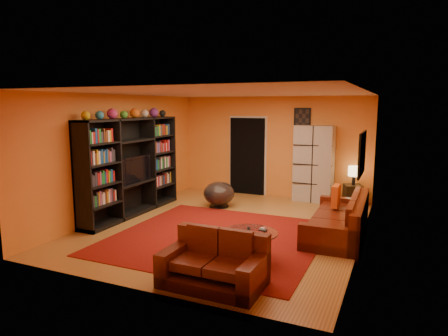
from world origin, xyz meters
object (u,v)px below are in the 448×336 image
at_px(sofa, 342,220).
at_px(storage_cabinet, 314,164).
at_px(entertainment_unit, 131,167).
at_px(bowl_chair, 219,194).
at_px(coffee_table, 249,235).
at_px(table_lamp, 354,172).
at_px(loveseat, 216,263).
at_px(side_table, 353,195).
at_px(tv, 133,169).

bearing_deg(sofa, storage_cabinet, 111.91).
height_order(entertainment_unit, bowl_chair, entertainment_unit).
bearing_deg(coffee_table, table_lamp, 75.64).
xyz_separation_m(sofa, loveseat, (-1.27, -2.79, 0.00)).
bearing_deg(side_table, storage_cabinet, 177.03).
relative_size(coffee_table, side_table, 1.74).
height_order(entertainment_unit, tv, entertainment_unit).
bearing_deg(coffee_table, tv, 156.04).
relative_size(entertainment_unit, side_table, 6.00).
bearing_deg(coffee_table, entertainment_unit, 155.94).
xyz_separation_m(tv, storage_cabinet, (3.33, 2.83, -0.06)).
height_order(sofa, coffee_table, sofa).
relative_size(bowl_chair, table_lamp, 1.64).
distance_m(storage_cabinet, bowl_chair, 2.48).
height_order(coffee_table, side_table, side_table).
distance_m(bowl_chair, table_lamp, 3.24).
bearing_deg(bowl_chair, sofa, -18.19).
relative_size(sofa, storage_cabinet, 1.26).
distance_m(coffee_table, storage_cabinet, 4.30).
distance_m(bowl_chair, side_table, 3.20).
relative_size(storage_cabinet, side_table, 3.77).
bearing_deg(loveseat, table_lamp, -12.51).
distance_m(loveseat, side_table, 5.31).
bearing_deg(side_table, sofa, -88.37).
relative_size(entertainment_unit, sofa, 1.27).
bearing_deg(tv, entertainment_unit, 60.03).
bearing_deg(bowl_chair, loveseat, -66.07).
distance_m(entertainment_unit, side_table, 5.21).
distance_m(entertainment_unit, storage_cabinet, 4.39).
bearing_deg(side_table, table_lamp, 0.00).
height_order(tv, storage_cabinet, storage_cabinet).
distance_m(storage_cabinet, table_lamp, 0.97).
bearing_deg(side_table, bowl_chair, -153.64).
bearing_deg(storage_cabinet, sofa, -63.30).
bearing_deg(tv, coffee_table, -113.96).
distance_m(loveseat, bowl_chair, 4.10).
bearing_deg(table_lamp, coffee_table, -104.36).
xyz_separation_m(tv, bowl_chair, (1.43, 1.36, -0.68)).
height_order(entertainment_unit, loveseat, entertainment_unit).
xyz_separation_m(tv, sofa, (4.37, 0.39, -0.72)).
distance_m(tv, table_lamp, 5.12).
relative_size(entertainment_unit, tv, 3.04).
distance_m(entertainment_unit, tv, 0.07).
bearing_deg(table_lamp, sofa, -88.37).
distance_m(sofa, coffee_table, 2.16).
relative_size(bowl_chair, side_table, 1.47).
relative_size(loveseat, coffee_table, 1.54).
relative_size(sofa, side_table, 4.74).
bearing_deg(loveseat, coffee_table, -6.77).
relative_size(loveseat, storage_cabinet, 0.71).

